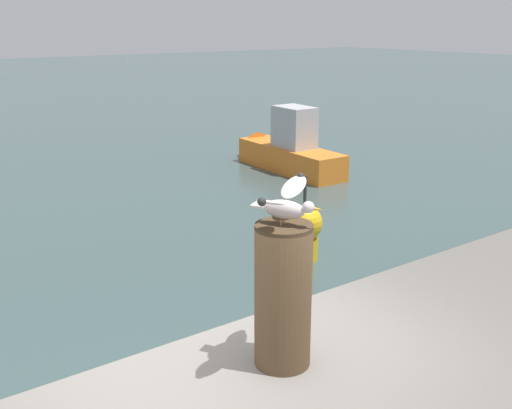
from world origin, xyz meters
The scene contains 4 objects.
mooring_post centered at (0.28, -0.56, 2.11)m, with size 0.31×0.31×0.82m, color #4C3823.
seagull centered at (0.28, -0.57, 2.64)m, with size 0.55×0.39×0.22m.
boat_orange centered at (7.66, 8.69, 0.49)m, with size 0.99×3.89×1.66m.
channel_buoy centered at (4.16, 3.78, 0.48)m, with size 0.56×0.56×1.33m.
Camera 1 is at (-1.63, -2.94, 3.55)m, focal length 42.93 mm.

